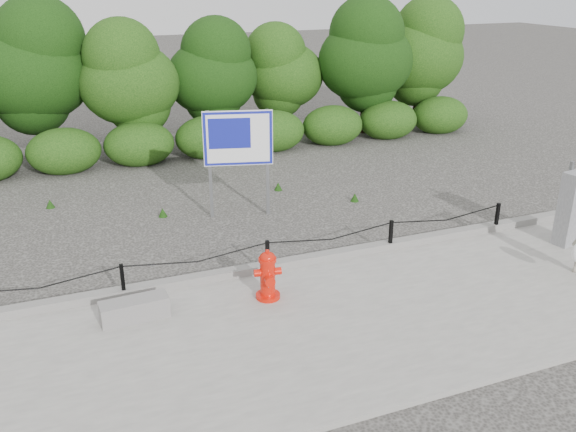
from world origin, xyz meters
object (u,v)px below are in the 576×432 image
Objects in this scene: concrete_block at (135,309)px; utility_cabinet at (573,208)px; advertising_sign at (238,143)px; fire_hydrant at (268,275)px.

utility_cabinet reaches higher than concrete_block.
concrete_block is 8.34m from utility_cabinet.
advertising_sign is at bearing 52.15° from concrete_block.
fire_hydrant is at bearing -3.98° from concrete_block.
advertising_sign reaches higher than fire_hydrant.
concrete_block is at bearing -113.43° from advertising_sign.
fire_hydrant is 6.20m from utility_cabinet.
fire_hydrant is 4.04m from advertising_sign.
utility_cabinet is at bearing -1.95° from concrete_block.
fire_hydrant is 2.14m from concrete_block.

